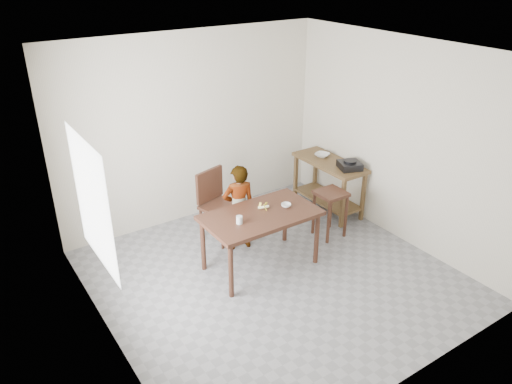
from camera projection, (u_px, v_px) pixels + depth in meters
floor at (274, 278)px, 6.13m from camera, size 4.00×4.00×0.04m
ceiling at (278, 51)px, 4.93m from camera, size 4.00×4.00×0.04m
wall_back at (192, 128)px, 7.04m from camera, size 4.00×0.04×2.70m
wall_front at (423, 262)px, 4.03m from camera, size 4.00×0.04×2.70m
wall_left at (96, 228)px, 4.52m from camera, size 0.04×4.00×2.70m
wall_right at (401, 142)px, 6.55m from camera, size 0.04×4.00×2.70m
window_pane at (92, 203)px, 4.63m from camera, size 0.02×1.10×1.30m
dining_table at (260, 240)px, 6.18m from camera, size 1.40×0.80×0.75m
prep_counter at (328, 186)px, 7.56m from camera, size 0.50×1.20×0.80m
child at (239, 208)px, 6.49m from camera, size 0.49×0.38×1.19m
dining_chair at (221, 207)px, 6.76m from camera, size 0.58×0.58×0.97m
stool at (330, 214)px, 6.89m from camera, size 0.38×0.38×0.67m
glass_tumbler at (239, 220)px, 5.79m from camera, size 0.10×0.10×0.09m
small_bowl at (286, 205)px, 6.17m from camera, size 0.14×0.14×0.04m
banana at (264, 207)px, 6.12m from camera, size 0.18×0.16×0.05m
serving_bowl at (322, 155)px, 7.53m from camera, size 0.28×0.28×0.05m
gas_burner at (350, 165)px, 7.11m from camera, size 0.38×0.38×0.10m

